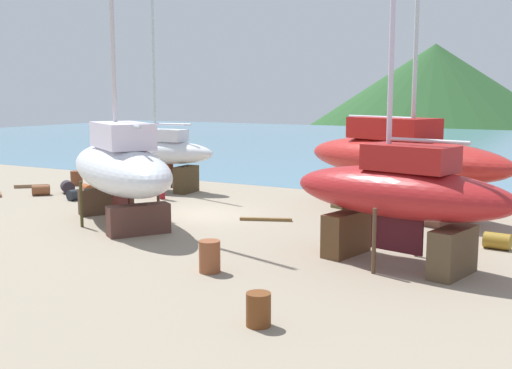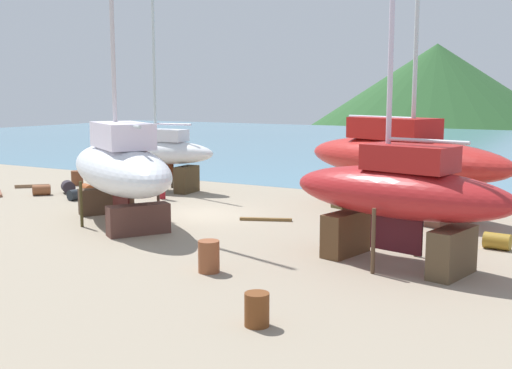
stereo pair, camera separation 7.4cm
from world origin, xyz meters
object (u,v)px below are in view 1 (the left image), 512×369
(barrel_tipped_center, at_px, (497,241))
(barrel_ochre, at_px, (41,190))
(worker, at_px, (161,181))
(barrel_rust_near, at_px, (258,309))
(sailboat_small_center, at_px, (399,194))
(barrel_rust_mid, at_px, (77,178))
(barrel_tipped_right, at_px, (210,257))
(barrel_blue_faded, at_px, (68,187))
(sailboat_mid_port, at_px, (161,154))
(barrel_tipped_left, at_px, (87,189))
(barrel_tar_black, at_px, (76,195))
(sailboat_far_slipway, at_px, (401,158))
(sailboat_large_starboard, at_px, (120,167))

(barrel_tipped_center, bearing_deg, barrel_ochre, 179.14)
(worker, relative_size, barrel_rust_near, 2.27)
(sailboat_small_center, relative_size, barrel_rust_mid, 14.12)
(sailboat_small_center, relative_size, barrel_tipped_right, 12.32)
(barrel_tipped_center, height_order, barrel_blue_faded, barrel_blue_faded)
(worker, relative_size, barrel_ochre, 2.02)
(sailboat_mid_port, distance_m, barrel_rust_mid, 5.69)
(barrel_tipped_left, height_order, barrel_blue_faded, barrel_blue_faded)
(sailboat_small_center, xyz_separation_m, barrel_tar_black, (-16.96, 3.68, -1.88))
(barrel_tar_black, distance_m, barrel_tipped_left, 1.72)
(sailboat_small_center, bearing_deg, barrel_rust_mid, -7.34)
(barrel_tar_black, xyz_separation_m, barrel_ochre, (-2.62, 0.17, 0.00))
(barrel_rust_mid, relative_size, barrel_tipped_left, 0.92)
(barrel_tipped_right, bearing_deg, barrel_rust_near, -42.25)
(sailboat_far_slipway, xyz_separation_m, barrel_tar_black, (-14.66, -4.27, -2.14))
(barrel_ochre, bearing_deg, worker, 19.43)
(barrel_tipped_center, bearing_deg, barrel_blue_faded, 175.99)
(sailboat_large_starboard, bearing_deg, sailboat_mid_port, -30.15)
(sailboat_small_center, relative_size, sailboat_far_slipway, 0.75)
(barrel_tipped_right, xyz_separation_m, barrel_rust_near, (3.29, -2.99, -0.09))
(sailboat_large_starboard, xyz_separation_m, barrel_tipped_center, (13.68, 2.95, -1.96))
(barrel_rust_near, bearing_deg, sailboat_far_slipway, 94.51)
(worker, xyz_separation_m, barrel_tar_black, (-3.38, -2.29, -0.63))
(sailboat_far_slipway, bearing_deg, barrel_tipped_right, -78.04)
(barrel_tar_black, height_order, barrel_blue_faded, barrel_blue_faded)
(sailboat_large_starboard, distance_m, barrel_tar_black, 6.72)
(barrel_rust_mid, xyz_separation_m, barrel_blue_faded, (1.70, -2.30, -0.09))
(worker, distance_m, barrel_ochre, 6.39)
(worker, xyz_separation_m, barrel_rust_near, (12.42, -12.40, -0.51))
(sailboat_large_starboard, xyz_separation_m, sailboat_far_slipway, (9.04, 7.37, 0.17))
(sailboat_small_center, height_order, barrel_tar_black, sailboat_small_center)
(sailboat_small_center, height_order, worker, sailboat_small_center)
(sailboat_small_center, xyz_separation_m, barrel_tipped_center, (2.34, 3.52, -1.88))
(sailboat_far_slipway, distance_m, barrel_tipped_left, 15.86)
(barrel_tipped_center, height_order, barrel_tipped_left, barrel_tipped_center)
(sailboat_small_center, relative_size, barrel_blue_faded, 14.64)
(worker, relative_size, barrel_rust_mid, 2.12)
(worker, relative_size, barrel_blue_faded, 2.20)
(barrel_rust_mid, relative_size, barrel_blue_faded, 1.04)
(sailboat_large_starboard, distance_m, barrel_tipped_center, 14.13)
(sailboat_far_slipway, relative_size, barrel_rust_near, 20.05)
(sailboat_mid_port, bearing_deg, sailboat_small_center, 146.98)
(barrel_ochre, bearing_deg, barrel_blue_faded, 60.34)
(worker, bearing_deg, sailboat_far_slipway, 107.91)
(sailboat_far_slipway, xyz_separation_m, barrel_rust_near, (1.14, -14.38, -2.02))
(worker, bearing_deg, sailboat_large_starboard, 30.54)
(barrel_tipped_center, height_order, barrel_ochre, barrel_tipped_center)
(barrel_ochre, bearing_deg, sailboat_small_center, -11.11)
(sailboat_mid_port, relative_size, barrel_tar_black, 13.58)
(sailboat_far_slipway, xyz_separation_m, barrel_tipped_left, (-15.47, -2.75, -2.14))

